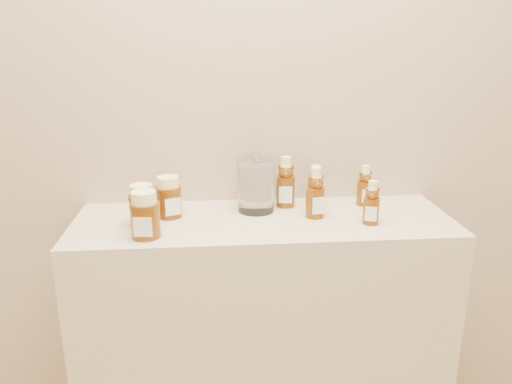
{
  "coord_description": "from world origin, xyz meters",
  "views": [
    {
      "loc": [
        -0.15,
        0.07,
        1.46
      ],
      "look_at": [
        -0.03,
        1.52,
        1.0
      ],
      "focal_mm": 35.0,
      "sensor_mm": 36.0,
      "label": 1
    }
  ],
  "objects_px": {
    "honey_jar_left": "(142,206)",
    "bear_bottle_front_left": "(315,189)",
    "bear_bottle_back_left": "(286,178)",
    "glass_canister": "(256,183)",
    "display_table": "(263,341)"
  },
  "relations": [
    {
      "from": "honey_jar_left",
      "to": "bear_bottle_front_left",
      "type": "bearing_deg",
      "value": -19.77
    },
    {
      "from": "bear_bottle_back_left",
      "to": "glass_canister",
      "type": "xyz_separation_m",
      "value": [
        -0.1,
        -0.04,
        -0.0
      ]
    },
    {
      "from": "bear_bottle_front_left",
      "to": "bear_bottle_back_left",
      "type": "bearing_deg",
      "value": 113.2
    },
    {
      "from": "bear_bottle_back_left",
      "to": "honey_jar_left",
      "type": "distance_m",
      "value": 0.48
    },
    {
      "from": "display_table",
      "to": "bear_bottle_front_left",
      "type": "bearing_deg",
      "value": 2.51
    },
    {
      "from": "bear_bottle_front_left",
      "to": "glass_canister",
      "type": "height_order",
      "value": "glass_canister"
    },
    {
      "from": "bear_bottle_back_left",
      "to": "honey_jar_left",
      "type": "xyz_separation_m",
      "value": [
        -0.46,
        -0.15,
        -0.03
      ]
    },
    {
      "from": "honey_jar_left",
      "to": "glass_canister",
      "type": "height_order",
      "value": "glass_canister"
    },
    {
      "from": "display_table",
      "to": "glass_canister",
      "type": "height_order",
      "value": "glass_canister"
    },
    {
      "from": "display_table",
      "to": "bear_bottle_front_left",
      "type": "distance_m",
      "value": 0.57
    },
    {
      "from": "display_table",
      "to": "glass_canister",
      "type": "xyz_separation_m",
      "value": [
        -0.02,
        0.08,
        0.55
      ]
    },
    {
      "from": "bear_bottle_back_left",
      "to": "bear_bottle_front_left",
      "type": "height_order",
      "value": "bear_bottle_back_left"
    },
    {
      "from": "bear_bottle_back_left",
      "to": "honey_jar_left",
      "type": "relative_size",
      "value": 1.49
    },
    {
      "from": "display_table",
      "to": "glass_canister",
      "type": "bearing_deg",
      "value": 102.22
    },
    {
      "from": "bear_bottle_front_left",
      "to": "glass_canister",
      "type": "relative_size",
      "value": 0.95
    }
  ]
}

